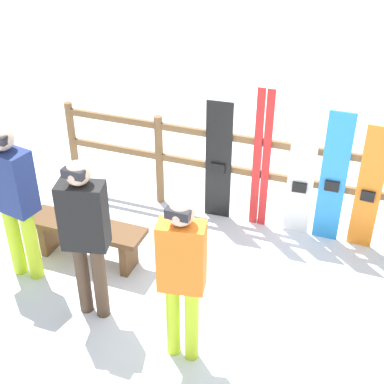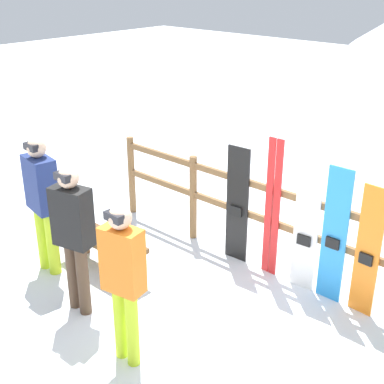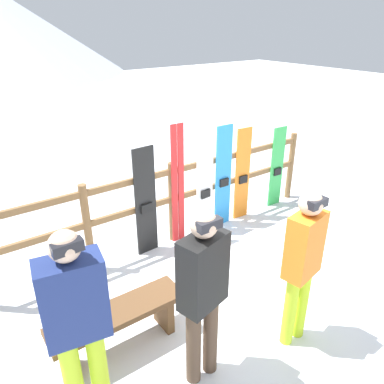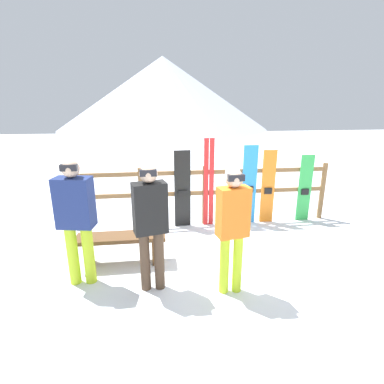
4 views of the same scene
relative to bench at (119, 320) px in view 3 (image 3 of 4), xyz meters
The scene contains 12 objects.
ground_plane 1.56m from the bench, 12.74° to the right, with size 40.00×40.00×0.00m, color white.
fence 2.05m from the bench, 42.62° to the left, with size 4.99×0.10×1.17m.
bench is the anchor object (origin of this frame).
person_navy 0.91m from the bench, 137.58° to the right, with size 0.49×0.32×1.69m.
person_black 1.04m from the bench, 56.45° to the right, with size 0.45×0.31×1.65m.
person_orange 1.80m from the bench, 31.42° to the right, with size 0.41×0.27×1.61m.
snowboard_black_stripe 1.72m from the bench, 51.45° to the left, with size 0.31×0.07×1.49m.
ski_pair_red 2.09m from the bench, 40.25° to the left, with size 0.19×0.02×1.71m.
snowboard_white 2.42m from the bench, 33.08° to the left, with size 0.29×0.07×1.37m.
snowboard_blue 2.73m from the bench, 29.06° to the left, with size 0.28×0.05×1.57m.
snowboard_orange 3.06m from the bench, 25.52° to the left, with size 0.27×0.07×1.47m.
snowboard_green 3.76m from the bench, 20.41° to the left, with size 0.27×0.06×1.36m.
Camera 3 is at (-2.48, -2.24, 2.91)m, focal length 35.00 mm.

